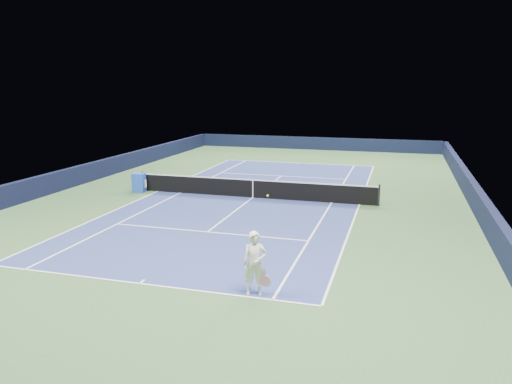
# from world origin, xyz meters

# --- Properties ---
(ground) EXTENTS (40.00, 40.00, 0.00)m
(ground) POSITION_xyz_m (0.00, 0.00, 0.00)
(ground) COLOR #33552E
(ground) RESTS_ON ground
(wall_far) EXTENTS (22.00, 0.35, 1.10)m
(wall_far) POSITION_xyz_m (0.00, 19.82, 0.55)
(wall_far) COLOR black
(wall_far) RESTS_ON ground
(wall_right) EXTENTS (0.35, 40.00, 1.10)m
(wall_right) POSITION_xyz_m (10.82, 0.00, 0.55)
(wall_right) COLOR black
(wall_right) RESTS_ON ground
(wall_left) EXTENTS (0.35, 40.00, 1.10)m
(wall_left) POSITION_xyz_m (-10.82, 0.00, 0.55)
(wall_left) COLOR black
(wall_left) RESTS_ON ground
(court_surface) EXTENTS (10.97, 23.77, 0.01)m
(court_surface) POSITION_xyz_m (0.00, 0.00, 0.00)
(court_surface) COLOR navy
(court_surface) RESTS_ON ground
(baseline_far) EXTENTS (10.97, 0.08, 0.00)m
(baseline_far) POSITION_xyz_m (0.00, 11.88, 0.01)
(baseline_far) COLOR white
(baseline_far) RESTS_ON ground
(baseline_near) EXTENTS (10.97, 0.08, 0.00)m
(baseline_near) POSITION_xyz_m (0.00, -11.88, 0.01)
(baseline_near) COLOR white
(baseline_near) RESTS_ON ground
(sideline_doubles_right) EXTENTS (0.08, 23.77, 0.00)m
(sideline_doubles_right) POSITION_xyz_m (5.49, 0.00, 0.01)
(sideline_doubles_right) COLOR white
(sideline_doubles_right) RESTS_ON ground
(sideline_doubles_left) EXTENTS (0.08, 23.77, 0.00)m
(sideline_doubles_left) POSITION_xyz_m (-5.49, 0.00, 0.01)
(sideline_doubles_left) COLOR white
(sideline_doubles_left) RESTS_ON ground
(sideline_singles_right) EXTENTS (0.08, 23.77, 0.00)m
(sideline_singles_right) POSITION_xyz_m (4.12, 0.00, 0.01)
(sideline_singles_right) COLOR white
(sideline_singles_right) RESTS_ON ground
(sideline_singles_left) EXTENTS (0.08, 23.77, 0.00)m
(sideline_singles_left) POSITION_xyz_m (-4.12, 0.00, 0.01)
(sideline_singles_left) COLOR white
(sideline_singles_left) RESTS_ON ground
(service_line_far) EXTENTS (8.23, 0.08, 0.00)m
(service_line_far) POSITION_xyz_m (0.00, 6.40, 0.01)
(service_line_far) COLOR white
(service_line_far) RESTS_ON ground
(service_line_near) EXTENTS (8.23, 0.08, 0.00)m
(service_line_near) POSITION_xyz_m (0.00, -6.40, 0.01)
(service_line_near) COLOR white
(service_line_near) RESTS_ON ground
(center_service_line) EXTENTS (0.08, 12.80, 0.00)m
(center_service_line) POSITION_xyz_m (0.00, 0.00, 0.01)
(center_service_line) COLOR white
(center_service_line) RESTS_ON ground
(center_mark_far) EXTENTS (0.08, 0.30, 0.00)m
(center_mark_far) POSITION_xyz_m (0.00, 11.73, 0.01)
(center_mark_far) COLOR white
(center_mark_far) RESTS_ON ground
(center_mark_near) EXTENTS (0.08, 0.30, 0.00)m
(center_mark_near) POSITION_xyz_m (0.00, -11.73, 0.01)
(center_mark_near) COLOR white
(center_mark_near) RESTS_ON ground
(tennis_net) EXTENTS (12.90, 0.10, 1.07)m
(tennis_net) POSITION_xyz_m (0.00, 0.00, 0.50)
(tennis_net) COLOR black
(tennis_net) RESTS_ON ground
(sponsor_cube) EXTENTS (0.70, 0.65, 1.03)m
(sponsor_cube) POSITION_xyz_m (-6.40, -0.41, 0.51)
(sponsor_cube) COLOR blue
(sponsor_cube) RESTS_ON ground
(tennis_player) EXTENTS (0.87, 1.34, 2.69)m
(tennis_player) POSITION_xyz_m (3.53, -11.64, 0.93)
(tennis_player) COLOR white
(tennis_player) RESTS_ON ground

